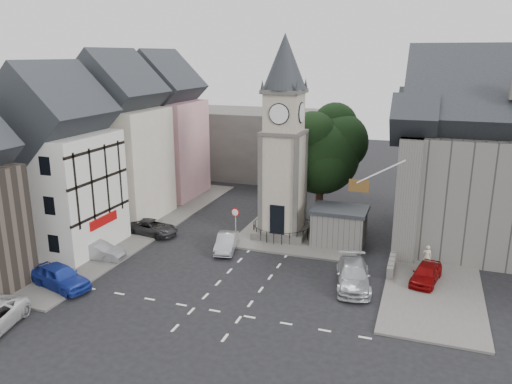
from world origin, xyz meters
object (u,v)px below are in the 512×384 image
at_px(clock_tower, 284,140).
at_px(pedestrian, 427,257).
at_px(stone_shelter, 339,226).
at_px(car_west_blue, 60,277).
at_px(car_east_red, 426,273).

height_order(clock_tower, pedestrian, clock_tower).
relative_size(stone_shelter, car_west_blue, 0.94).
bearing_deg(clock_tower, pedestrian, -13.80).
xyz_separation_m(car_west_blue, car_east_red, (22.37, 8.61, -0.12)).
xyz_separation_m(clock_tower, pedestrian, (11.50, -2.83, -7.27)).
xyz_separation_m(clock_tower, stone_shelter, (4.80, -0.49, -6.57)).
bearing_deg(pedestrian, stone_shelter, -18.42).
xyz_separation_m(stone_shelter, car_west_blue, (-15.67, -13.50, -0.77)).
bearing_deg(car_east_red, car_west_blue, -147.36).
relative_size(car_east_red, pedestrian, 2.28).
distance_m(car_west_blue, car_east_red, 23.98).
distance_m(stone_shelter, pedestrian, 7.13).
relative_size(car_west_blue, pedestrian, 2.70).
bearing_deg(car_east_red, clock_tower, 166.52).
distance_m(clock_tower, pedestrian, 13.90).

